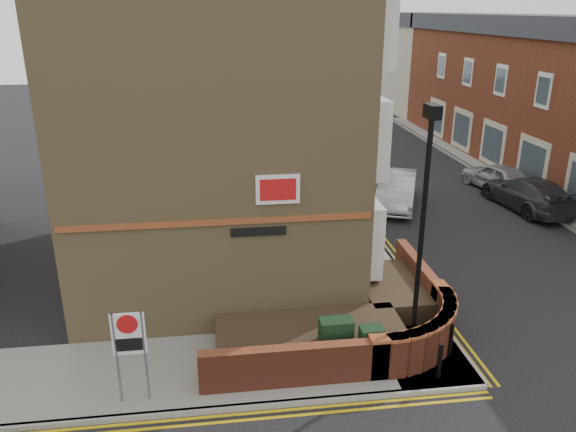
# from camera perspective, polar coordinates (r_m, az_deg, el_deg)

# --- Properties ---
(ground) EXTENTS (120.00, 120.00, 0.00)m
(ground) POSITION_cam_1_polar(r_m,az_deg,el_deg) (13.46, 7.30, -17.98)
(ground) COLOR black
(ground) RESTS_ON ground
(pavement_corner) EXTENTS (13.00, 3.00, 0.12)m
(pavement_corner) POSITION_cam_1_polar(r_m,az_deg,el_deg) (14.29, -8.50, -15.18)
(pavement_corner) COLOR gray
(pavement_corner) RESTS_ON ground
(pavement_main) EXTENTS (2.00, 32.00, 0.12)m
(pavement_main) POSITION_cam_1_polar(r_m,az_deg,el_deg) (27.88, 3.08, 3.09)
(pavement_main) COLOR gray
(pavement_main) RESTS_ON ground
(pavement_far) EXTENTS (4.00, 40.00, 0.12)m
(pavement_far) POSITION_cam_1_polar(r_m,az_deg,el_deg) (29.33, 25.88, 1.90)
(pavement_far) COLOR gray
(pavement_far) RESTS_ON ground
(kerb_side) EXTENTS (13.00, 0.15, 0.12)m
(kerb_side) POSITION_cam_1_polar(r_m,az_deg,el_deg) (13.10, -8.55, -18.98)
(kerb_side) COLOR gray
(kerb_side) RESTS_ON ground
(kerb_main_near) EXTENTS (0.15, 32.00, 0.12)m
(kerb_main_near) POSITION_cam_1_polar(r_m,az_deg,el_deg) (28.08, 5.09, 3.16)
(kerb_main_near) COLOR gray
(kerb_main_near) RESTS_ON ground
(kerb_main_far) EXTENTS (0.15, 40.00, 0.12)m
(kerb_main_far) POSITION_cam_1_polar(r_m,az_deg,el_deg) (28.29, 22.49, 1.79)
(kerb_main_far) COLOR gray
(kerb_main_far) RESTS_ON ground
(yellow_lines_side) EXTENTS (13.00, 0.28, 0.01)m
(yellow_lines_side) POSITION_cam_1_polar(r_m,az_deg,el_deg) (12.94, -8.55, -19.86)
(yellow_lines_side) COLOR gold
(yellow_lines_side) RESTS_ON ground
(yellow_lines_main) EXTENTS (0.28, 32.00, 0.01)m
(yellow_lines_main) POSITION_cam_1_polar(r_m,az_deg,el_deg) (28.15, 5.59, 3.07)
(yellow_lines_main) COLOR gold
(yellow_lines_main) RESTS_ON ground
(corner_building) EXTENTS (8.95, 10.40, 13.60)m
(corner_building) POSITION_cam_1_polar(r_m,az_deg,el_deg) (18.28, -7.27, 13.63)
(corner_building) COLOR #927C4E
(corner_building) RESTS_ON ground
(garden_wall) EXTENTS (6.80, 6.00, 1.20)m
(garden_wall) POSITION_cam_1_polar(r_m,az_deg,el_deg) (15.44, 4.94, -12.32)
(garden_wall) COLOR brown
(garden_wall) RESTS_ON ground
(lamppost) EXTENTS (0.25, 0.50, 6.30)m
(lamppost) POSITION_cam_1_polar(r_m,az_deg,el_deg) (13.22, 13.37, -2.31)
(lamppost) COLOR black
(lamppost) RESTS_ON pavement_corner
(utility_cabinet_large) EXTENTS (0.80, 0.45, 1.20)m
(utility_cabinet_large) POSITION_cam_1_polar(r_m,az_deg,el_deg) (14.01, 4.86, -12.56)
(utility_cabinet_large) COLOR #163218
(utility_cabinet_large) RESTS_ON pavement_corner
(utility_cabinet_small) EXTENTS (0.55, 0.40, 1.10)m
(utility_cabinet_small) POSITION_cam_1_polar(r_m,az_deg,el_deg) (13.97, 8.41, -13.07)
(utility_cabinet_small) COLOR #163218
(utility_cabinet_small) RESTS_ON pavement_corner
(bollard_near) EXTENTS (0.11, 0.11, 0.90)m
(bollard_near) POSITION_cam_1_polar(r_m,az_deg,el_deg) (14.01, 15.17, -14.00)
(bollard_near) COLOR black
(bollard_near) RESTS_ON pavement_corner
(bollard_far) EXTENTS (0.11, 0.11, 0.90)m
(bollard_far) POSITION_cam_1_polar(r_m,az_deg,el_deg) (14.84, 16.19, -12.01)
(bollard_far) COLOR black
(bollard_far) RESTS_ON pavement_corner
(zone_sign) EXTENTS (0.72, 0.07, 2.20)m
(zone_sign) POSITION_cam_1_polar(r_m,az_deg,el_deg) (12.73, -15.82, -12.12)
(zone_sign) COLOR slate
(zone_sign) RESTS_ON pavement_corner
(far_terrace) EXTENTS (5.40, 30.40, 8.00)m
(far_terrace) POSITION_cam_1_polar(r_m,az_deg,el_deg) (32.59, 25.46, 10.88)
(far_terrace) COLOR brown
(far_terrace) RESTS_ON ground
(far_terrace_cream) EXTENTS (5.40, 12.40, 8.00)m
(far_terrace_cream) POSITION_cam_1_polar(r_m,az_deg,el_deg) (51.42, 12.78, 15.10)
(far_terrace_cream) COLOR #B8B198
(far_terrace_cream) RESTS_ON ground
(tree_near) EXTENTS (3.64, 3.65, 6.70)m
(tree_near) POSITION_cam_1_polar(r_m,az_deg,el_deg) (24.98, 4.12, 11.98)
(tree_near) COLOR #382B1E
(tree_near) RESTS_ON pavement_main
(tree_mid) EXTENTS (4.03, 4.03, 7.42)m
(tree_mid) POSITION_cam_1_polar(r_m,az_deg,el_deg) (32.74, 1.27, 14.87)
(tree_mid) COLOR #382B1E
(tree_mid) RESTS_ON pavement_main
(tree_far) EXTENTS (3.81, 3.81, 7.00)m
(tree_far) POSITION_cam_1_polar(r_m,az_deg,el_deg) (40.66, -0.52, 15.54)
(tree_far) COLOR #382B1E
(tree_far) RESTS_ON pavement_main
(traffic_light_assembly) EXTENTS (0.20, 0.16, 4.20)m
(traffic_light_assembly) POSITION_cam_1_polar(r_m,az_deg,el_deg) (36.00, 1.15, 11.50)
(traffic_light_assembly) COLOR black
(traffic_light_assembly) RESTS_ON pavement_main
(silver_car_near) EXTENTS (3.16, 4.85, 1.51)m
(silver_car_near) POSITION_cam_1_polar(r_m,az_deg,el_deg) (25.41, 10.95, 2.65)
(silver_car_near) COLOR #B3B7BB
(silver_car_near) RESTS_ON ground
(red_car_main) EXTENTS (2.47, 4.51, 1.20)m
(red_car_main) POSITION_cam_1_polar(r_m,az_deg,el_deg) (33.67, 5.69, 6.99)
(red_car_main) COLOR maroon
(red_car_main) RESTS_ON ground
(grey_car_far) EXTENTS (2.53, 5.14, 1.44)m
(grey_car_far) POSITION_cam_1_polar(r_m,az_deg,el_deg) (26.73, 23.15, 2.15)
(grey_car_far) COLOR #2C2B30
(grey_car_far) RESTS_ON ground
(silver_car_far) EXTENTS (2.45, 4.22, 1.35)m
(silver_car_far) POSITION_cam_1_polar(r_m,az_deg,el_deg) (29.00, 20.51, 3.76)
(silver_car_far) COLOR #96989D
(silver_car_far) RESTS_ON ground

